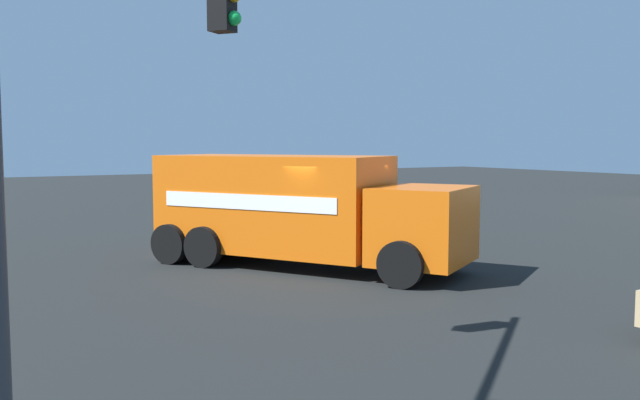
{
  "coord_description": "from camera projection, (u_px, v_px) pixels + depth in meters",
  "views": [
    {
      "loc": [
        14.22,
        -8.29,
        3.04
      ],
      "look_at": [
        -0.25,
        0.17,
        1.62
      ],
      "focal_mm": 38.31,
      "sensor_mm": 36.0,
      "label": 1
    }
  ],
  "objects": [
    {
      "name": "ground_plane",
      "position": [
        319.0,
        267.0,
        16.66
      ],
      "size": [
        100.0,
        100.0,
        0.0
      ],
      "primitive_type": "plane",
      "color": "black"
    },
    {
      "name": "traffic_light_primary",
      "position": [
        98.0,
        53.0,
        6.88
      ],
      "size": [
        2.79,
        3.5,
        5.97
      ],
      "color": "#38383D",
      "rests_on": "ground"
    },
    {
      "name": "delivery_truck",
      "position": [
        299.0,
        208.0,
        16.65
      ],
      "size": [
        7.87,
        6.23,
        2.71
      ],
      "color": "orange",
      "rests_on": "ground"
    }
  ]
}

